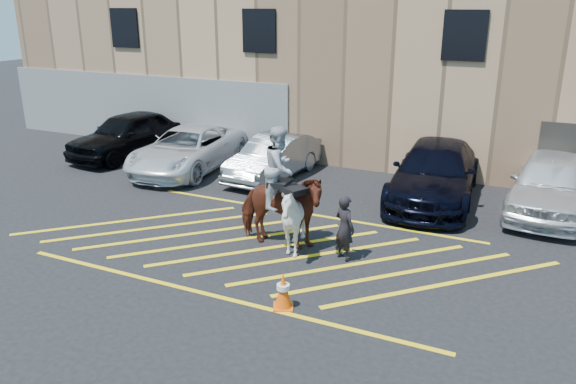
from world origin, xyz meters
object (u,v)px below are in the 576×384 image
at_px(handler, 345,228).
at_px(car_white_suv, 550,184).
at_px(car_blue_suv, 435,172).
at_px(car_white_pickup, 188,149).
at_px(car_black_suv, 129,134).
at_px(mounted_bay, 280,200).
at_px(saddled_white, 294,217).
at_px(traffic_cone, 283,290).
at_px(car_silver_sedan, 274,157).

bearing_deg(handler, car_white_suv, -100.67).
bearing_deg(car_blue_suv, car_white_pickup, 179.71).
height_order(car_white_pickup, handler, handler).
xyz_separation_m(car_white_pickup, car_white_suv, (11.45, 0.71, 0.10)).
distance_m(car_black_suv, mounted_bay, 10.23).
relative_size(saddled_white, traffic_cone, 2.78).
height_order(car_black_suv, handler, car_black_suv).
bearing_deg(car_black_suv, mounted_bay, -23.09).
distance_m(car_white_suv, saddled_white, 7.54).
distance_m(car_white_pickup, car_blue_suv, 8.37).
bearing_deg(car_silver_sedan, traffic_cone, -57.85).
distance_m(car_black_suv, handler, 11.65).
bearing_deg(saddled_white, handler, 7.56).
xyz_separation_m(car_silver_sedan, traffic_cone, (3.93, -7.50, -0.33)).
relative_size(car_black_suv, car_white_pickup, 0.93).
bearing_deg(saddled_white, car_silver_sedan, 120.88).
bearing_deg(car_white_suv, handler, -124.21).
height_order(car_white_pickup, traffic_cone, car_white_pickup).
distance_m(car_silver_sedan, saddled_white, 5.97).
distance_m(car_blue_suv, handler, 5.13).
height_order(car_white_pickup, car_blue_suv, car_blue_suv).
xyz_separation_m(car_black_suv, traffic_cone, (10.14, -7.69, -0.47)).
relative_size(car_black_suv, car_silver_sedan, 1.17).
bearing_deg(car_black_suv, car_silver_sedan, 5.38).
height_order(car_silver_sedan, mounted_bay, mounted_bay).
bearing_deg(car_white_suv, mounted_bay, -133.64).
height_order(handler, mounted_bay, mounted_bay).
bearing_deg(car_black_suv, handler, -19.14).
distance_m(car_white_suv, mounted_bay, 7.74).
bearing_deg(traffic_cone, car_silver_sedan, 117.66).
bearing_deg(car_white_suv, car_white_pickup, -172.49).
bearing_deg(car_silver_sedan, car_blue_suv, 5.23).
xyz_separation_m(car_blue_suv, handler, (-1.01, -5.03, -0.06)).
relative_size(car_silver_sedan, saddled_white, 2.08).
bearing_deg(car_white_pickup, handler, -36.52).
distance_m(car_silver_sedan, traffic_cone, 8.48).
height_order(car_silver_sedan, car_white_suv, car_white_suv).
relative_size(car_white_pickup, saddled_white, 2.61).
bearing_deg(traffic_cone, mounted_bay, 116.96).
distance_m(car_blue_suv, traffic_cone, 7.70).
bearing_deg(traffic_cone, car_black_suv, 142.84).
xyz_separation_m(car_white_pickup, traffic_cone, (7.03, -7.05, -0.37)).
bearing_deg(mounted_bay, car_blue_suv, 62.45).
height_order(handler, saddled_white, saddled_white).
xyz_separation_m(mounted_bay, traffic_cone, (1.30, -2.55, -0.81)).
distance_m(car_white_pickup, mounted_bay, 7.31).
xyz_separation_m(car_silver_sedan, saddled_white, (3.06, -5.12, 0.17)).
bearing_deg(saddled_white, car_blue_suv, 67.05).
bearing_deg(car_white_suv, car_black_suv, -175.74).
height_order(saddled_white, traffic_cone, saddled_white).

